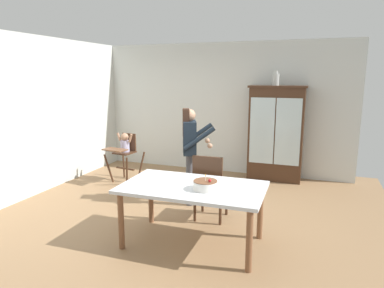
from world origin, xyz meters
name	(u,v)px	position (x,y,z in m)	size (l,w,h in m)	color
ground_plane	(174,216)	(0.00, 0.00, 0.00)	(6.24, 6.24, 0.00)	#93704C
wall_back	(222,108)	(0.00, 2.63, 1.35)	(5.32, 0.06, 2.70)	silver
wall_left	(27,117)	(-2.63, 0.00, 1.35)	(0.06, 5.32, 2.70)	silver
china_cabinet	(276,133)	(1.16, 2.37, 0.93)	(1.08, 0.48, 1.85)	#422819
ceramic_vase	(276,79)	(1.11, 2.37, 1.96)	(0.13, 0.13, 0.27)	#B2B7B2
high_chair_with_toddler	(125,148)	(-1.55, 1.24, 0.65)	(0.65, 0.74, 0.95)	#422819
adult_person	(190,144)	(0.05, 0.57, 0.97)	(0.64, 0.63, 1.53)	#47474C
dining_table	(193,192)	(0.55, -0.69, 0.66)	(1.71, 1.01, 0.74)	silver
birthday_cake	(205,185)	(0.73, -0.77, 0.79)	(0.28, 0.28, 0.19)	white
dining_chair_far_side	(209,183)	(0.54, 0.02, 0.56)	(0.45, 0.45, 0.96)	#422819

